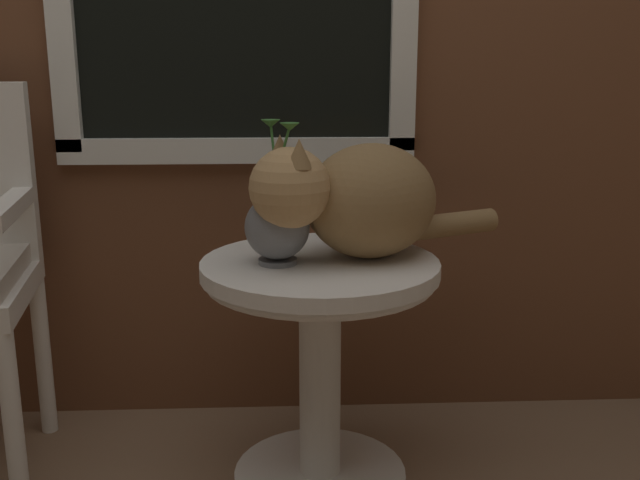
# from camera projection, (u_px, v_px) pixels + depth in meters

# --- Properties ---
(wicker_side_table) EXTENTS (0.56, 0.56, 0.58)m
(wicker_side_table) POSITION_uv_depth(u_px,v_px,m) (320.00, 332.00, 1.77)
(wicker_side_table) COLOR silver
(wicker_side_table) RESTS_ON ground_plane
(cat) EXTENTS (0.63, 0.38, 0.30)m
(cat) POSITION_uv_depth(u_px,v_px,m) (357.00, 199.00, 1.71)
(cat) COLOR olive
(cat) RESTS_ON wicker_side_table
(pewter_vase_with_ivy) EXTENTS (0.15, 0.15, 0.33)m
(pewter_vase_with_ivy) POSITION_uv_depth(u_px,v_px,m) (277.00, 220.00, 1.67)
(pewter_vase_with_ivy) COLOR slate
(pewter_vase_with_ivy) RESTS_ON wicker_side_table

